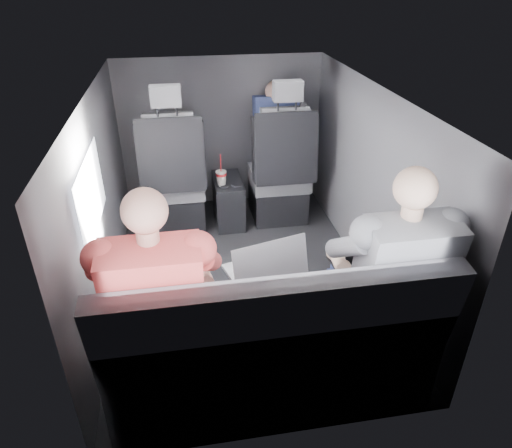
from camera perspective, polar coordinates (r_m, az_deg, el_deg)
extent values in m
plane|color=black|center=(3.38, -1.63, -6.78)|extent=(2.60, 2.60, 0.00)
plane|color=#B2B2AD|center=(2.80, -2.04, 16.02)|extent=(2.60, 2.60, 0.00)
cube|color=#56565B|center=(3.06, -18.77, 2.09)|extent=(0.02, 2.60, 1.35)
cube|color=#56565B|center=(3.26, 14.09, 4.59)|extent=(0.02, 2.60, 1.35)
cube|color=#56565B|center=(4.23, -4.33, 11.22)|extent=(1.80, 0.02, 1.35)
cube|color=#56565B|center=(1.97, 3.64, -13.24)|extent=(1.80, 0.02, 1.35)
cube|color=white|center=(2.69, -19.87, 3.44)|extent=(0.02, 0.75, 0.42)
cube|color=black|center=(3.67, 3.75, 10.37)|extent=(0.35, 0.11, 0.59)
cube|color=black|center=(4.07, -9.82, 2.03)|extent=(0.46, 0.48, 0.30)
cube|color=#5D5C61|center=(3.95, -10.10, 4.85)|extent=(0.48, 0.46, 0.14)
cube|color=#5D5C61|center=(3.62, -10.57, 8.84)|extent=(0.38, 0.18, 0.61)
cube|color=black|center=(3.65, -14.00, 8.08)|extent=(0.08, 0.21, 0.53)
cube|color=black|center=(3.63, -7.03, 8.69)|extent=(0.08, 0.21, 0.53)
cube|color=black|center=(3.57, -10.54, 8.33)|extent=(0.50, 0.11, 0.58)
cube|color=#5D5C61|center=(3.45, -11.25, 15.43)|extent=(0.22, 0.10, 0.15)
cube|color=black|center=(4.15, 2.69, 3.02)|extent=(0.46, 0.48, 0.30)
cube|color=#5D5C61|center=(4.03, 2.82, 5.82)|extent=(0.48, 0.46, 0.14)
cube|color=#5D5C61|center=(3.71, 3.62, 9.80)|extent=(0.38, 0.18, 0.61)
cube|color=black|center=(3.68, 0.22, 9.18)|extent=(0.08, 0.21, 0.53)
cube|color=black|center=(3.78, 6.91, 9.51)|extent=(0.08, 0.21, 0.53)
cube|color=black|center=(3.66, 3.84, 9.31)|extent=(0.50, 0.11, 0.58)
cube|color=#5D5C61|center=(3.55, 4.00, 16.27)|extent=(0.22, 0.10, 0.15)
cube|color=black|center=(4.02, -3.47, 2.92)|extent=(0.24, 0.48, 0.40)
cylinder|color=black|center=(3.82, -4.10, 4.80)|extent=(0.09, 0.09, 0.01)
cylinder|color=black|center=(3.83, -2.46, 4.92)|extent=(0.09, 0.09, 0.01)
cube|color=#5D5C61|center=(2.48, 1.80, -16.51)|extent=(1.60, 0.50, 0.45)
cube|color=#5D5C61|center=(2.00, 3.32, -12.17)|extent=(1.60, 0.17, 0.47)
cylinder|color=red|center=(3.81, -4.39, 6.25)|extent=(0.09, 0.09, 0.02)
cylinder|color=white|center=(3.80, -4.40, 6.54)|extent=(0.09, 0.09, 0.01)
cylinder|color=red|center=(3.77, -4.44, 7.64)|extent=(0.01, 0.01, 0.15)
cube|color=white|center=(2.45, -11.20, -6.43)|extent=(0.39, 0.34, 0.02)
cube|color=silver|center=(2.43, -11.23, -6.43)|extent=(0.30, 0.22, 0.00)
cube|color=white|center=(2.50, -11.23, -5.27)|extent=(0.11, 0.08, 0.00)
cube|color=white|center=(2.26, -11.51, -6.15)|extent=(0.33, 0.18, 0.23)
cube|color=silver|center=(2.27, -11.51, -6.09)|extent=(0.29, 0.15, 0.19)
cube|color=#ACADB1|center=(2.45, 1.14, -5.82)|extent=(0.45, 0.37, 0.02)
cube|color=silver|center=(2.43, 1.21, -5.81)|extent=(0.35, 0.23, 0.00)
cube|color=#ACADB1|center=(2.51, 0.80, -4.54)|extent=(0.13, 0.09, 0.00)
cube|color=#ACADB1|center=(2.23, 1.98, -5.45)|extent=(0.40, 0.18, 0.26)
cube|color=silver|center=(2.24, 1.95, -5.39)|extent=(0.35, 0.15, 0.22)
cube|color=black|center=(2.58, 13.20, -4.73)|extent=(0.36, 0.27, 0.02)
cube|color=black|center=(2.56, 13.35, -4.71)|extent=(0.29, 0.16, 0.00)
cube|color=black|center=(2.62, 12.67, -3.67)|extent=(0.11, 0.06, 0.00)
cube|color=black|center=(2.40, 14.80, -4.30)|extent=(0.34, 0.10, 0.23)
cube|color=silver|center=(2.41, 14.73, -4.25)|extent=(0.30, 0.08, 0.19)
cube|color=#302F34|center=(2.35, -14.47, -10.89)|extent=(0.16, 0.46, 0.13)
cube|color=#302F34|center=(2.34, -8.83, -10.49)|extent=(0.16, 0.46, 0.13)
cube|color=#302F34|center=(2.72, -13.42, -12.34)|extent=(0.13, 0.13, 0.45)
cube|color=#302F34|center=(2.71, -8.53, -11.99)|extent=(0.13, 0.13, 0.45)
cube|color=#C23F43|center=(2.03, -12.44, -8.88)|extent=(0.41, 0.28, 0.56)
sphere|color=tan|center=(1.84, -13.77, 1.62)|extent=(0.19, 0.19, 0.19)
cylinder|color=tan|center=(2.33, -17.14, -6.75)|extent=(0.12, 0.29, 0.12)
cylinder|color=tan|center=(2.30, -6.88, -5.97)|extent=(0.12, 0.29, 0.12)
cube|color=navy|center=(2.49, 12.63, -8.09)|extent=(0.16, 0.46, 0.14)
cube|color=navy|center=(2.57, 17.44, -7.38)|extent=(0.16, 0.46, 0.14)
cube|color=navy|center=(2.84, 10.25, -9.86)|extent=(0.14, 0.14, 0.45)
cube|color=navy|center=(2.92, 14.58, -9.21)|extent=(0.14, 0.14, 0.45)
cube|color=slate|center=(2.24, 17.91, -5.53)|extent=(0.42, 0.28, 0.57)
sphere|color=beige|center=(2.06, 19.29, 4.27)|extent=(0.19, 0.19, 0.19)
cylinder|color=beige|center=(2.42, 10.30, -4.21)|extent=(0.12, 0.29, 0.13)
cylinder|color=beige|center=(2.58, 19.12, -3.17)|extent=(0.12, 0.29, 0.13)
cube|color=navy|center=(4.05, 2.51, 12.02)|extent=(0.38, 0.24, 0.55)
sphere|color=tan|center=(3.99, 2.55, 16.22)|extent=(0.19, 0.19, 0.19)
cube|color=navy|center=(4.21, 2.26, 8.50)|extent=(0.32, 0.38, 0.11)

